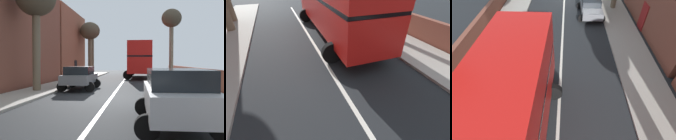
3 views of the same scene
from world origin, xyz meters
TOP-DOWN VIEW (x-y plane):
  - ground_plane at (0.00, 0.00)m, footprint 84.00×84.00m
  - road_centre_line at (0.00, 0.00)m, footprint 0.16×54.00m
  - parked_car_grey_left_0 at (-2.50, 3.58)m, footprint 2.46×4.25m

SIDE VIEW (x-z plane):
  - ground_plane at x=0.00m, z-range 0.00..0.00m
  - road_centre_line at x=0.00m, z-range 0.00..0.01m
  - parked_car_grey_left_0 at x=-2.50m, z-range 0.12..1.70m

